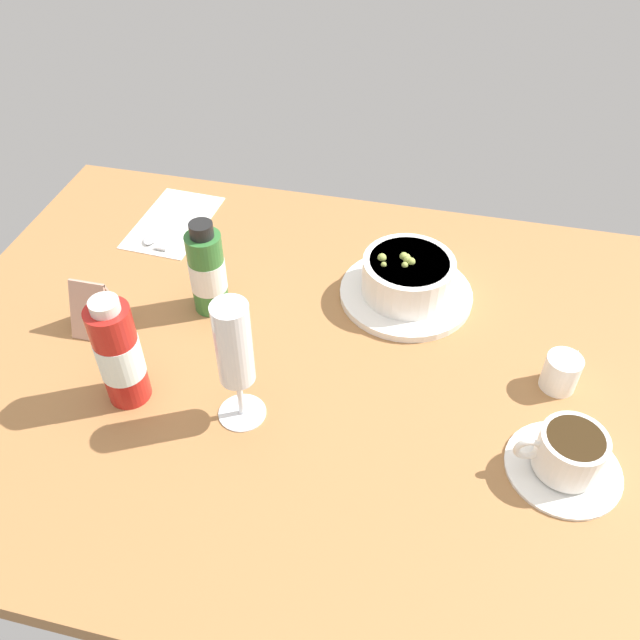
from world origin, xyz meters
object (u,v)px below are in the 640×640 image
object	(u,v)px
creamer_jug	(562,372)
sauce_bottle_red	(119,354)
cutlery_setting	(172,223)
sauce_bottle_green	(207,271)
menu_card	(93,305)
porridge_bowl	(407,279)
coffee_cup	(568,456)
wine_glass	(234,350)

from	to	relation	value
creamer_jug	sauce_bottle_red	size ratio (longest dim) A/B	0.34
cutlery_setting	creamer_jug	size ratio (longest dim) A/B	3.48
cutlery_setting	sauce_bottle_green	size ratio (longest dim) A/B	1.30
sauce_bottle_green	creamer_jug	bearing A→B (deg)	175.03
sauce_bottle_red	menu_card	world-z (taller)	sauce_bottle_red
creamer_jug	cutlery_setting	bearing A→B (deg)	-19.59
porridge_bowl	cutlery_setting	xyz separation A→B (cm)	(43.59, -10.09, -3.28)
coffee_cup	wine_glass	xyz separation A→B (cm)	(41.01, 0.64, 9.13)
porridge_bowl	cutlery_setting	bearing A→B (deg)	-13.03
porridge_bowl	sauce_bottle_red	size ratio (longest dim) A/B	1.22
wine_glass	porridge_bowl	bearing A→B (deg)	-122.35
sauce_bottle_red	coffee_cup	bearing A→B (deg)	-179.05
cutlery_setting	menu_card	bearing A→B (deg)	89.06
porridge_bowl	menu_card	bearing A→B (deg)	21.30
porridge_bowl	sauce_bottle_green	world-z (taller)	sauce_bottle_green
cutlery_setting	wine_glass	world-z (taller)	wine_glass
porridge_bowl	coffee_cup	bearing A→B (deg)	130.05
coffee_cup	sauce_bottle_green	xyz separation A→B (cm)	(52.13, -18.49, 4.09)
menu_card	cutlery_setting	bearing A→B (deg)	-90.94
coffee_cup	sauce_bottle_green	size ratio (longest dim) A/B	0.91
coffee_cup	creamer_jug	world-z (taller)	coffee_cup
sauce_bottle_green	menu_card	size ratio (longest dim) A/B	1.78
cutlery_setting	porridge_bowl	bearing A→B (deg)	166.97
wine_glass	sauce_bottle_red	world-z (taller)	wine_glass
creamer_jug	sauce_bottle_green	xyz separation A→B (cm)	(51.86, -4.51, 4.26)
sauce_bottle_green	cutlery_setting	bearing A→B (deg)	-52.64
sauce_bottle_green	wine_glass	bearing A→B (deg)	120.17
wine_glass	menu_card	world-z (taller)	wine_glass
cutlery_setting	coffee_cup	distance (cm)	76.67
wine_glass	sauce_bottle_green	size ratio (longest dim) A/B	1.24
creamer_jug	wine_glass	world-z (taller)	wine_glass
cutlery_setting	creamer_jug	xyz separation A→B (cm)	(-66.48, 23.65, 2.46)
sauce_bottle_red	menu_card	size ratio (longest dim) A/B	1.95
porridge_bowl	menu_card	size ratio (longest dim) A/B	2.38
cutlery_setting	sauce_bottle_green	distance (cm)	25.01
cutlery_setting	menu_card	world-z (taller)	menu_card
creamer_jug	sauce_bottle_red	xyz separation A→B (cm)	(56.58, 14.92, 5.18)
creamer_jug	porridge_bowl	bearing A→B (deg)	-30.65
creamer_jug	menu_card	distance (cm)	67.04
menu_card	creamer_jug	bearing A→B (deg)	-176.92
creamer_jug	sauce_bottle_green	world-z (taller)	sauce_bottle_green
cutlery_setting	coffee_cup	bearing A→B (deg)	150.58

